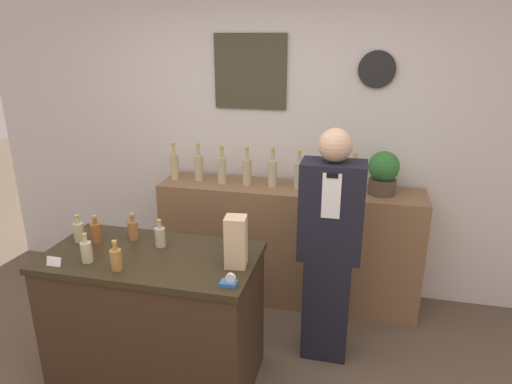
{
  "coord_description": "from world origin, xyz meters",
  "views": [
    {
      "loc": [
        0.78,
        -1.74,
        2.17
      ],
      "look_at": [
        0.1,
        1.14,
        1.15
      ],
      "focal_mm": 32.0,
      "sensor_mm": 36.0,
      "label": 1
    }
  ],
  "objects": [
    {
      "name": "back_wall",
      "position": [
        0.0,
        2.0,
        1.36
      ],
      "size": [
        5.2,
        0.09,
        2.7
      ],
      "color": "silver",
      "rests_on": "ground_plane"
    },
    {
      "name": "paper_bag",
      "position": [
        0.12,
        0.53,
        1.05
      ],
      "size": [
        0.13,
        0.13,
        0.3
      ],
      "color": "tan",
      "rests_on": "display_counter"
    },
    {
      "name": "shelf_bottle_5",
      "position": [
        0.31,
        1.71,
        1.13
      ],
      "size": [
        0.07,
        0.07,
        0.31
      ],
      "color": "tan",
      "rests_on": "back_shelf"
    },
    {
      "name": "counter_bottle_4",
      "position": [
        -0.53,
        0.33,
        0.97
      ],
      "size": [
        0.07,
        0.07,
        0.18
      ],
      "color": "#A27333",
      "rests_on": "display_counter"
    },
    {
      "name": "shelf_bottle_3",
      "position": [
        -0.12,
        1.71,
        1.13
      ],
      "size": [
        0.07,
        0.07,
        0.31
      ],
      "color": "tan",
      "rests_on": "back_shelf"
    },
    {
      "name": "shelf_bottle_7",
      "position": [
        0.73,
        1.71,
        1.13
      ],
      "size": [
        0.07,
        0.07,
        0.31
      ],
      "color": "tan",
      "rests_on": "back_shelf"
    },
    {
      "name": "back_shelf",
      "position": [
        0.24,
        1.72,
        0.5
      ],
      "size": [
        2.14,
        0.44,
        1.01
      ],
      "color": "brown",
      "rests_on": "ground_plane"
    },
    {
      "name": "shelf_bottle_2",
      "position": [
        -0.33,
        1.71,
        1.13
      ],
      "size": [
        0.07,
        0.07,
        0.31
      ],
      "color": "tan",
      "rests_on": "back_shelf"
    },
    {
      "name": "shelf_bottle_0",
      "position": [
        -0.75,
        1.72,
        1.13
      ],
      "size": [
        0.07,
        0.07,
        0.31
      ],
      "color": "tan",
      "rests_on": "back_shelf"
    },
    {
      "name": "shelf_bottle_4",
      "position": [
        0.1,
        1.71,
        1.13
      ],
      "size": [
        0.07,
        0.07,
        0.31
      ],
      "color": "tan",
      "rests_on": "back_shelf"
    },
    {
      "name": "tape_dispenser",
      "position": [
        0.14,
        0.31,
        0.92
      ],
      "size": [
        0.09,
        0.06,
        0.07
      ],
      "color": "#2D66A8",
      "rests_on": "display_counter"
    },
    {
      "name": "counter_bottle_1",
      "position": [
        -0.85,
        0.64,
        0.97
      ],
      "size": [
        0.07,
        0.07,
        0.18
      ],
      "color": "brown",
      "rests_on": "display_counter"
    },
    {
      "name": "counter_bottle_0",
      "position": [
        -0.96,
        0.62,
        0.97
      ],
      "size": [
        0.07,
        0.07,
        0.18
      ],
      "color": "tan",
      "rests_on": "display_counter"
    },
    {
      "name": "shelf_bottle_6",
      "position": [
        0.52,
        1.71,
        1.13
      ],
      "size": [
        0.07,
        0.07,
        0.31
      ],
      "color": "tan",
      "rests_on": "back_shelf"
    },
    {
      "name": "shelf_bottle_1",
      "position": [
        -0.54,
        1.74,
        1.13
      ],
      "size": [
        0.07,
        0.07,
        0.31
      ],
      "color": "tan",
      "rests_on": "back_shelf"
    },
    {
      "name": "counter_bottle_2",
      "position": [
        -0.75,
        0.38,
        0.97
      ],
      "size": [
        0.07,
        0.07,
        0.18
      ],
      "color": "tan",
      "rests_on": "display_counter"
    },
    {
      "name": "potted_plant",
      "position": [
        0.95,
        1.72,
        1.18
      ],
      "size": [
        0.24,
        0.24,
        0.34
      ],
      "color": "#4C3D2D",
      "rests_on": "back_shelf"
    },
    {
      "name": "price_card_left",
      "position": [
        -0.91,
        0.29,
        0.93
      ],
      "size": [
        0.09,
        0.02,
        0.06
      ],
      "color": "white",
      "rests_on": "display_counter"
    },
    {
      "name": "counter_bottle_3",
      "position": [
        -0.63,
        0.73,
        0.97
      ],
      "size": [
        0.07,
        0.07,
        0.18
      ],
      "color": "#996135",
      "rests_on": "display_counter"
    },
    {
      "name": "counter_bottle_5",
      "position": [
        -0.42,
        0.67,
        0.97
      ],
      "size": [
        0.07,
        0.07,
        0.18
      ],
      "color": "tan",
      "rests_on": "display_counter"
    },
    {
      "name": "shopkeeper",
      "position": [
        0.62,
        1.06,
        0.81
      ],
      "size": [
        0.41,
        0.26,
        1.63
      ],
      "color": "black",
      "rests_on": "ground_plane"
    },
    {
      "name": "display_counter",
      "position": [
        -0.43,
        0.55,
        0.45
      ],
      "size": [
        1.31,
        0.69,
        0.9
      ],
      "color": "#382619",
      "rests_on": "ground_plane"
    }
  ]
}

